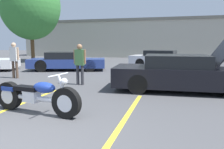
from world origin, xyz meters
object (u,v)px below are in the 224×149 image
Objects in this scene: spectator_by_show_car at (14,57)px; tree_background at (30,6)px; parked_car_mid_right_row at (162,59)px; spectator_near_motorcycle at (80,61)px; parked_car_mid_left_row at (67,61)px; motorcycle at (36,96)px; show_car_hood_open at (182,73)px.

tree_background is at bearing 120.72° from spectator_by_show_car.
spectator_near_motorcycle reaches higher than parked_car_mid_right_row.
parked_car_mid_right_row is 2.80× the size of spectator_near_motorcycle.
parked_car_mid_left_row is 1.06× the size of parked_car_mid_right_row.
spectator_by_show_car is at bearing 169.32° from spectator_near_motorcycle.
motorcycle is 0.53× the size of parked_car_mid_right_row.
parked_car_mid_right_row is at bearing 84.83° from motorcycle.
motorcycle is 0.50× the size of parked_car_mid_left_row.
tree_background reaches higher than parked_car_mid_right_row.
spectator_by_show_car is (4.90, -8.25, -3.88)m from tree_background.
tree_background reaches higher than motorcycle.
spectator_by_show_car is (-6.52, -6.48, 0.43)m from parked_car_mid_right_row.
parked_car_mid_right_row is at bearing 93.92° from show_car_hood_open.
tree_background reaches higher than spectator_by_show_car.
spectator_by_show_car is at bearing 170.01° from show_car_hood_open.
parked_car_mid_right_row is at bearing -8.79° from tree_background.
show_car_hood_open is 7.31m from parked_car_mid_right_row.
parked_car_mid_right_row is 2.69× the size of spectator_by_show_car.
spectator_by_show_car is (-0.97, -3.40, 0.45)m from parked_car_mid_left_row.
tree_background is at bearing 122.49° from parked_car_mid_left_row.
motorcycle is 0.51× the size of show_car_hood_open.
show_car_hood_open is (3.41, 3.54, 0.20)m from motorcycle.
spectator_by_show_car is at bearing -59.28° from tree_background.
parked_car_mid_right_row is 7.73m from spectator_near_motorcycle.
spectator_near_motorcycle is (2.71, -4.10, 0.41)m from parked_car_mid_left_row.
show_car_hood_open is at bearing -71.95° from parked_car_mid_right_row.
tree_background is 4.64× the size of spectator_by_show_car.
parked_car_mid_left_row is (-3.18, 7.70, 0.13)m from motorcycle.
tree_background is 1.63× the size of show_car_hood_open.
spectator_by_show_car is at bearing -123.82° from parked_car_mid_left_row.
parked_car_mid_left_row is 3.57m from spectator_by_show_car.
spectator_by_show_car is (-4.15, 4.30, 0.58)m from motorcycle.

